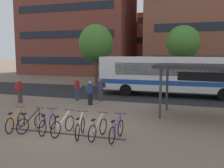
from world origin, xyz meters
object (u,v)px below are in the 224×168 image
Objects in this scene: parked_bicycle_black_1 at (32,123)px; parked_bicycle_white_3 at (63,126)px; parked_bicycle_purple_2 at (48,124)px; parked_bicycle_orange_0 at (16,122)px; parked_bicycle_silver_4 at (80,128)px; parked_bicycle_purple_6 at (116,131)px; commuter_grey_pack_3 at (77,87)px; street_tree_0 at (183,42)px; city_bus at (173,74)px; parked_bicycle_silver_5 at (98,129)px; commuter_red_pack_2 at (20,89)px; street_tree_1 at (96,43)px; commuter_teal_pack_0 at (90,91)px; transit_shelter at (211,69)px; commuter_maroon_pack_1 at (101,88)px.

parked_bicycle_white_3 is (1.58, 0.04, 0.00)m from parked_bicycle_black_1.
parked_bicycle_orange_0 is at bearing 88.28° from parked_bicycle_purple_2.
parked_bicycle_purple_6 is (1.59, 0.08, 0.00)m from parked_bicycle_silver_4.
commuter_grey_pack_3 is 0.26× the size of street_tree_0.
city_bus is 11.81m from parked_bicycle_silver_4.
parked_bicycle_white_3 and parked_bicycle_purple_6 have the same top height.
parked_bicycle_black_1 and parked_bicycle_silver_5 have the same top height.
street_tree_1 is (1.66, 10.51, 3.57)m from commuter_red_pack_2.
commuter_teal_pack_0 reaches higher than parked_bicycle_white_3.
commuter_teal_pack_0 is (-3.70, 5.93, 0.57)m from parked_bicycle_purple_6.
commuter_red_pack_2 is 0.26× the size of street_tree_0.
parked_bicycle_purple_6 is 1.02× the size of commuter_red_pack_2.
transit_shelter is (6.99, 4.76, 2.32)m from parked_bicycle_purple_2.
street_tree_1 is (-3.85, 15.60, 4.16)m from parked_bicycle_purple_2.
commuter_teal_pack_0 is 0.98× the size of commuter_red_pack_2.
parked_bicycle_silver_4 is (3.20, 0.13, 0.00)m from parked_bicycle_orange_0.
commuter_grey_pack_3 is at bearing 8.56° from parked_bicycle_purple_2.
parked_bicycle_purple_6 is at bearing -81.74° from parked_bicycle_silver_5.
street_tree_1 is at bearing -2.27° from parked_bicycle_orange_0.
street_tree_1 is at bearing 6.75° from parked_bicycle_silver_4.
commuter_grey_pack_3 is at bearing -59.70° from commuter_red_pack_2.
parked_bicycle_purple_6 is at bearing -77.67° from parked_bicycle_black_1.
city_bus is at bearing -27.17° from parked_bicycle_silver_4.
parked_bicycle_silver_5 is at bearing -78.07° from parked_bicycle_black_1.
parked_bicycle_black_1 is at bearing 96.25° from parked_bicycle_silver_5.
city_bus is at bearing -4.27° from parked_bicycle_purple_6.
city_bus is 11.43m from parked_bicycle_purple_6.
commuter_grey_pack_3 reaches higher than commuter_red_pack_2.
parked_bicycle_purple_2 is 7.54m from commuter_grey_pack_3.
parked_bicycle_purple_6 is at bearing -95.87° from street_tree_0.
commuter_grey_pack_3 reaches higher than parked_bicycle_black_1.
city_bus is at bearing -29.21° from parked_bicycle_purple_2.
parked_bicycle_white_3 is at bearing 95.84° from parked_bicycle_silver_5.
commuter_maroon_pack_1 is at bearing -116.53° from street_tree_0.
parked_bicycle_purple_2 is 19.27m from street_tree_0.
street_tree_1 is (-8.42, 4.28, 2.77)m from city_bus.
parked_bicycle_orange_0 is at bearing -146.08° from transit_shelter.
parked_bicycle_black_1 and parked_bicycle_white_3 have the same top height.
parked_bicycle_purple_6 is at bearing -97.79° from parked_bicycle_orange_0.
commuter_grey_pack_3 is at bearing -6.95° from parked_bicycle_orange_0.
street_tree_0 is (5.86, 18.16, 4.23)m from parked_bicycle_black_1.
parked_bicycle_white_3 is 1.02× the size of commuter_red_pack_2.
commuter_grey_pack_3 is (-1.53, 1.24, 0.02)m from commuter_teal_pack_0.
parked_bicycle_black_1 is (-5.39, -11.37, -1.39)m from city_bus.
commuter_maroon_pack_1 is (0.55, 7.54, 0.59)m from parked_bicycle_black_1.
street_tree_0 reaches higher than parked_bicycle_silver_4.
parked_bicycle_orange_0 is 0.99× the size of parked_bicycle_purple_2.
parked_bicycle_purple_6 is at bearing -99.40° from parked_bicycle_silver_4.
parked_bicycle_orange_0 is 0.99× the size of parked_bicycle_white_3.
street_tree_0 is at bearing -40.51° from commuter_red_pack_2.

